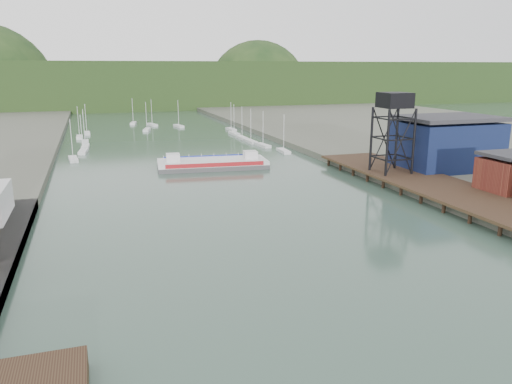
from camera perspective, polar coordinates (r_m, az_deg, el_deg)
ground at (r=42.89m, az=17.66°, el=-19.14°), size 600.00×600.00×0.00m
east_pier at (r=96.75m, az=20.22°, el=0.60°), size 14.00×70.00×2.45m
lift_tower at (r=104.00m, az=15.55°, el=9.53°), size 6.50×6.50×16.00m
blue_shed at (r=115.37m, az=20.97°, el=5.22°), size 20.50×14.50×11.30m
marina_sailboats at (r=169.97m, az=-10.48°, el=6.21°), size 57.71×92.65×0.90m
distant_hills at (r=330.59m, az=-15.27°, el=11.44°), size 500.00×120.00×80.00m
chain_ferry at (r=117.76m, az=-5.00°, el=3.30°), size 26.19×12.59×3.65m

